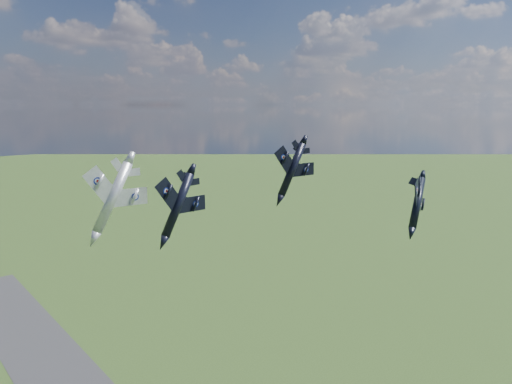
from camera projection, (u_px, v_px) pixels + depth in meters
jet_lead_navy at (178, 205)px, 80.84m from camera, size 11.25×15.23×7.69m
jet_right_navy at (417, 203)px, 85.14m from camera, size 13.65×15.90×8.04m
jet_high_navy at (292, 169)px, 105.74m from camera, size 14.28×18.00×8.34m
jet_left_silver at (113, 197)px, 78.30m from camera, size 13.72×17.59×8.41m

